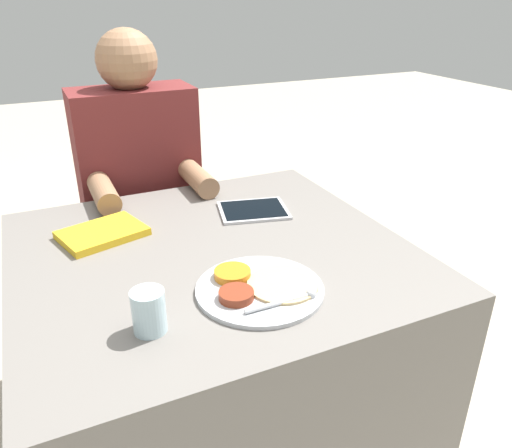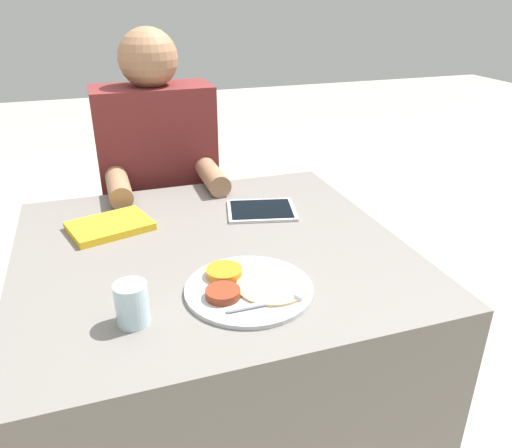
{
  "view_description": "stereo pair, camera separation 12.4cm",
  "coord_description": "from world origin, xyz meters",
  "px_view_note": "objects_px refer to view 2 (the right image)",
  "views": [
    {
      "loc": [
        -0.36,
        -1.04,
        1.32
      ],
      "look_at": [
        0.11,
        -0.03,
        0.79
      ],
      "focal_mm": 35.0,
      "sensor_mm": 36.0,
      "label": 1
    },
    {
      "loc": [
        -0.25,
        -1.09,
        1.32
      ],
      "look_at": [
        0.11,
        -0.03,
        0.79
      ],
      "focal_mm": 35.0,
      "sensor_mm": 36.0,
      "label": 2
    }
  ],
  "objects_px": {
    "red_notebook": "(110,226)",
    "drinking_glass": "(132,304)",
    "tablet_device": "(261,210)",
    "person_diner": "(162,214)",
    "thali_tray": "(248,287)"
  },
  "relations": [
    {
      "from": "tablet_device",
      "to": "person_diner",
      "type": "xyz_separation_m",
      "value": [
        -0.23,
        0.44,
        -0.16
      ]
    },
    {
      "from": "red_notebook",
      "to": "drinking_glass",
      "type": "relative_size",
      "value": 2.76
    },
    {
      "from": "tablet_device",
      "to": "drinking_glass",
      "type": "xyz_separation_m",
      "value": [
        -0.41,
        -0.43,
        0.04
      ]
    },
    {
      "from": "thali_tray",
      "to": "drinking_glass",
      "type": "distance_m",
      "value": 0.25
    },
    {
      "from": "drinking_glass",
      "to": "red_notebook",
      "type": "bearing_deg",
      "value": 92.11
    },
    {
      "from": "red_notebook",
      "to": "drinking_glass",
      "type": "height_order",
      "value": "drinking_glass"
    },
    {
      "from": "red_notebook",
      "to": "person_diner",
      "type": "relative_size",
      "value": 0.2
    },
    {
      "from": "person_diner",
      "to": "drinking_glass",
      "type": "bearing_deg",
      "value": -101.5
    },
    {
      "from": "tablet_device",
      "to": "thali_tray",
      "type": "bearing_deg",
      "value": -113.09
    },
    {
      "from": "drinking_glass",
      "to": "person_diner",
      "type": "bearing_deg",
      "value": 78.5
    },
    {
      "from": "person_diner",
      "to": "thali_tray",
      "type": "bearing_deg",
      "value": -85.34
    },
    {
      "from": "tablet_device",
      "to": "drinking_glass",
      "type": "distance_m",
      "value": 0.59
    },
    {
      "from": "red_notebook",
      "to": "tablet_device",
      "type": "bearing_deg",
      "value": -2.5
    },
    {
      "from": "drinking_glass",
      "to": "tablet_device",
      "type": "bearing_deg",
      "value": 46.07
    },
    {
      "from": "thali_tray",
      "to": "person_diner",
      "type": "bearing_deg",
      "value": 94.66
    }
  ]
}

